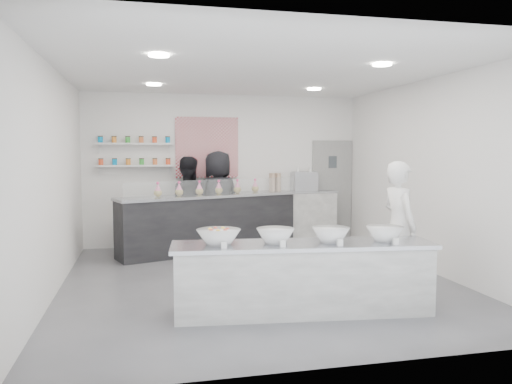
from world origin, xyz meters
TOP-DOWN VIEW (x-y plane):
  - floor at (0.00, 0.00)m, footprint 6.00×6.00m
  - ceiling at (0.00, 0.00)m, footprint 6.00×6.00m
  - back_wall at (0.00, 3.00)m, footprint 5.50×0.00m
  - left_wall at (-2.75, 0.00)m, footprint 0.00×6.00m
  - right_wall at (2.75, 0.00)m, footprint 0.00×6.00m
  - back_door at (2.30, 2.97)m, footprint 0.88×0.04m
  - pattern_panel at (-0.35, 2.98)m, footprint 1.25×0.03m
  - jar_shelf_lower at (-1.75, 2.90)m, footprint 1.45×0.22m
  - jar_shelf_upper at (-1.75, 2.90)m, footprint 1.45×0.22m
  - preserve_jars at (-1.75, 2.88)m, footprint 1.45×0.10m
  - downlight_0 at (-1.40, -1.00)m, footprint 0.24×0.24m
  - downlight_1 at (1.40, -1.00)m, footprint 0.24×0.24m
  - downlight_2 at (-1.40, 1.60)m, footprint 0.24×0.24m
  - downlight_3 at (1.40, 1.60)m, footprint 0.24×0.24m
  - prep_counter at (0.19, -1.53)m, footprint 3.08×1.02m
  - back_bar at (-0.41, 2.23)m, footprint 3.49×1.73m
  - sneeze_guard at (-0.31, 1.94)m, footprint 3.25×1.12m
  - espresso_ledge at (1.55, 2.78)m, footprint 1.43×0.46m
  - espresso_machine at (1.62, 2.78)m, footprint 0.49×0.34m
  - cup_stacks at (1.00, 2.78)m, footprint 0.24×0.24m
  - prep_bowls at (0.19, -1.53)m, footprint 2.43×0.80m
  - label_cards at (0.25, -2.06)m, footprint 2.01×0.04m
  - cookie_bags at (-0.41, 2.23)m, footprint 2.07×0.83m
  - woman_prep at (1.73, -0.93)m, footprint 0.46×0.67m
  - staff_left at (-0.80, 2.60)m, footprint 0.96×0.80m
  - staff_right at (-0.20, 2.51)m, footprint 1.06×0.85m

SIDE VIEW (x-z plane):
  - floor at x=0.00m, z-range 0.00..0.00m
  - prep_counter at x=0.19m, z-range 0.00..0.83m
  - espresso_ledge at x=1.55m, z-range 0.00..1.06m
  - back_bar at x=-0.41m, z-range 0.00..1.08m
  - label_cards at x=0.25m, z-range 0.83..0.90m
  - woman_prep at x=1.73m, z-range 0.00..1.75m
  - staff_left at x=-0.80m, z-range 0.00..1.78m
  - prep_bowls at x=0.19m, z-range 0.83..1.00m
  - staff_right at x=-0.20m, z-range 0.00..1.89m
  - back_door at x=2.30m, z-range 0.00..2.10m
  - cookie_bags at x=-0.41m, z-range 1.08..1.34m
  - sneeze_guard at x=-0.31m, z-range 1.08..1.37m
  - cup_stacks at x=1.00m, z-range 1.06..1.44m
  - espresso_machine at x=1.62m, z-range 1.06..1.44m
  - back_wall at x=0.00m, z-range -1.25..4.25m
  - left_wall at x=-2.75m, z-range -1.50..4.50m
  - right_wall at x=2.75m, z-range -1.50..4.50m
  - jar_shelf_lower at x=-1.75m, z-range 1.58..1.62m
  - preserve_jars at x=-1.75m, z-range 1.60..2.16m
  - pattern_panel at x=-0.35m, z-range 1.35..2.55m
  - jar_shelf_upper at x=-1.75m, z-range 2.00..2.04m
  - downlight_0 at x=-1.40m, z-range 2.97..2.99m
  - downlight_1 at x=1.40m, z-range 2.97..2.99m
  - downlight_2 at x=-1.40m, z-range 2.97..2.99m
  - downlight_3 at x=1.40m, z-range 2.97..2.99m
  - ceiling at x=0.00m, z-range 3.00..3.00m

